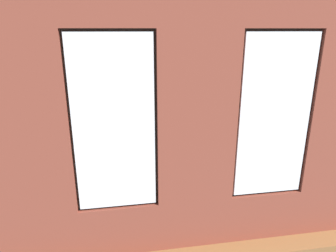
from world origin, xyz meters
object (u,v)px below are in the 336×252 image
couch_left (269,148)px  potted_plant_near_tv (54,173)px  potted_plant_beside_window_right (52,199)px  coffee_table (169,152)px  candle_jar (148,151)px  remote_black (160,148)px  couch_by_window (148,198)px  media_console (36,161)px  remote_silver (187,145)px  potted_plant_foreground_right (65,116)px  potted_plant_mid_room_small (198,130)px  table_plant_small (169,145)px  potted_plant_corner_near_left (237,94)px  cup_ceramic (176,150)px  tv_flatscreen (31,128)px

couch_left → potted_plant_near_tv: bearing=-81.4°
potted_plant_beside_window_right → coffee_table: bearing=-138.3°
candle_jar → remote_black: candle_jar is taller
couch_by_window → remote_black: (-0.42, -1.71, 0.09)m
potted_plant_near_tv → media_console: bearing=-62.9°
potted_plant_beside_window_right → remote_silver: bearing=-141.1°
candle_jar → media_console: media_console is taller
couch_left → candle_jar: 2.54m
couch_by_window → potted_plant_foreground_right: bearing=-65.5°
couch_left → potted_plant_mid_room_small: 1.69m
table_plant_small → remote_silver: (-0.39, -0.16, -0.09)m
couch_by_window → table_plant_small: couch_by_window is taller
candle_jar → media_console: size_ratio=0.08×
remote_silver → potted_plant_foreground_right: bearing=124.6°
couch_by_window → potted_plant_corner_near_left: bearing=-127.1°
couch_left → remote_black: 2.30m
coffee_table → potted_plant_corner_near_left: bearing=-136.0°
couch_left → coffee_table: couch_left is taller
couch_by_window → remote_silver: couch_by_window is taller
remote_silver → potted_plant_mid_room_small: size_ratio=0.27×
potted_plant_corner_near_left → couch_by_window: bearing=52.9°
couch_by_window → couch_left: 3.10m
candle_jar → potted_plant_near_tv: (1.61, 0.71, 0.02)m
cup_ceramic → couch_left: bearing=-178.6°
couch_by_window → remote_black: 1.76m
remote_black → remote_silver: (-0.57, -0.04, 0.00)m
coffee_table → potted_plant_corner_near_left: size_ratio=0.87×
remote_silver → potted_plant_beside_window_right: (2.30, 1.85, 0.09)m
potted_plant_near_tv → candle_jar: bearing=-156.3°
potted_plant_near_tv → potted_plant_mid_room_small: bearing=-146.8°
couch_by_window → cup_ceramic: size_ratio=20.82×
cup_ceramic → table_plant_small: (0.11, -0.13, 0.06)m
candle_jar → tv_flatscreen: tv_flatscreen is taller
couch_by_window → media_console: (1.99, -1.83, -0.07)m
couch_left → potted_plant_foreground_right: bearing=-118.3°
coffee_table → potted_plant_corner_near_left: (-2.27, -2.19, 0.64)m
couch_by_window → table_plant_small: bearing=-110.4°
remote_black → potted_plant_mid_room_small: 1.45m
media_console → potted_plant_near_tv: 1.22m
couch_left → potted_plant_near_tv: (4.15, 0.75, 0.15)m
remote_silver → couch_left: bearing=-27.1°
couch_left → candle_jar: size_ratio=21.07×
potted_plant_foreground_right → remote_silver: bearing=143.7°
coffee_table → candle_jar: (0.43, 0.13, 0.09)m
coffee_table → media_console: media_console is taller
potted_plant_corner_near_left → couch_left: bearing=86.0°
remote_silver → potted_plant_corner_near_left: 2.83m
media_console → potted_plant_corner_near_left: bearing=-158.0°
media_console → potted_plant_near_tv: bearing=117.1°
remote_silver → tv_flatscreen: 3.02m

